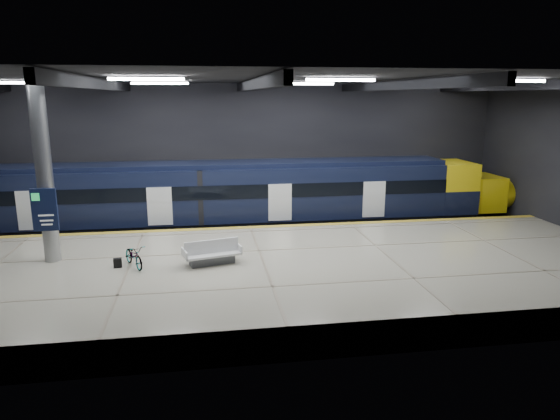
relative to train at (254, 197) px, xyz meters
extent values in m
plane|color=black|center=(-0.47, -5.50, -2.06)|extent=(30.00, 30.00, 0.00)
cube|color=black|center=(-0.47, 2.50, 1.94)|extent=(30.00, 0.10, 8.00)
cube|color=black|center=(-0.47, -13.50, 1.94)|extent=(30.00, 0.10, 8.00)
cube|color=black|center=(-0.47, -5.50, 5.94)|extent=(30.00, 16.00, 0.10)
cube|color=black|center=(-6.47, -5.50, 5.69)|extent=(0.25, 16.00, 0.40)
cube|color=black|center=(-0.47, -5.50, 5.69)|extent=(0.25, 16.00, 0.40)
cube|color=black|center=(5.53, -5.50, 5.69)|extent=(0.25, 16.00, 0.40)
cube|color=black|center=(11.53, -5.50, 5.69)|extent=(0.25, 16.00, 0.40)
cube|color=white|center=(-4.47, -7.50, 5.82)|extent=(2.60, 0.18, 0.10)
cube|color=white|center=(2.53, -7.50, 5.82)|extent=(2.60, 0.18, 0.10)
cube|color=white|center=(9.53, -7.50, 5.82)|extent=(2.60, 0.18, 0.10)
cube|color=white|center=(-4.47, -1.50, 5.82)|extent=(2.60, 0.18, 0.10)
cube|color=white|center=(2.53, -1.50, 5.82)|extent=(2.60, 0.18, 0.10)
cube|color=white|center=(9.53, -1.50, 5.82)|extent=(2.60, 0.18, 0.10)
cube|color=#B3AD97|center=(-0.47, -8.00, -1.51)|extent=(30.00, 11.00, 1.10)
cube|color=gold|center=(-0.47, -2.75, -0.95)|extent=(30.00, 0.40, 0.01)
cube|color=gray|center=(-0.47, -0.72, -1.98)|extent=(30.00, 0.08, 0.16)
cube|color=gray|center=(-0.47, 0.72, -1.98)|extent=(30.00, 0.08, 0.16)
cube|color=black|center=(-1.80, 0.00, -1.51)|extent=(24.00, 2.58, 0.80)
cube|color=black|center=(-1.80, 0.00, 0.27)|extent=(24.00, 2.80, 2.75)
cube|color=black|center=(-1.80, 0.00, 1.76)|extent=(24.00, 2.30, 0.24)
cube|color=black|center=(-1.80, -1.41, 0.54)|extent=(24.00, 0.04, 0.70)
cube|color=white|center=(1.20, -1.41, -0.06)|extent=(1.20, 0.05, 1.90)
cube|color=yellow|center=(11.20, 0.00, 0.27)|extent=(2.00, 2.80, 2.75)
ellipsoid|color=yellow|center=(13.80, 0.00, -0.21)|extent=(3.60, 2.52, 1.90)
cube|color=black|center=(11.50, 0.00, 0.44)|extent=(1.60, 2.38, 0.80)
cube|color=#595B60|center=(-2.40, -7.87, -0.80)|extent=(1.74, 0.90, 0.31)
cube|color=white|center=(-2.40, -7.87, -0.56)|extent=(2.23, 1.36, 0.08)
cube|color=white|center=(-2.40, -7.87, -0.27)|extent=(2.04, 0.58, 0.52)
cube|color=white|center=(-3.41, -8.12, -0.44)|extent=(0.27, 0.87, 0.31)
cube|color=white|center=(-1.39, -7.62, -0.44)|extent=(0.27, 0.87, 0.31)
imported|color=#99999E|center=(-5.27, -7.74, -0.53)|extent=(1.24, 1.71, 0.85)
cube|color=black|center=(-5.87, -7.74, -0.78)|extent=(0.32, 0.22, 0.35)
cylinder|color=#9EA0A5|center=(-8.47, -6.50, 2.49)|extent=(0.60, 0.60, 6.90)
cube|color=#0E1633|center=(-8.47, -6.92, 1.14)|extent=(0.90, 0.12, 1.60)
camera|label=1|loc=(-2.63, -26.00, 5.25)|focal=32.00mm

